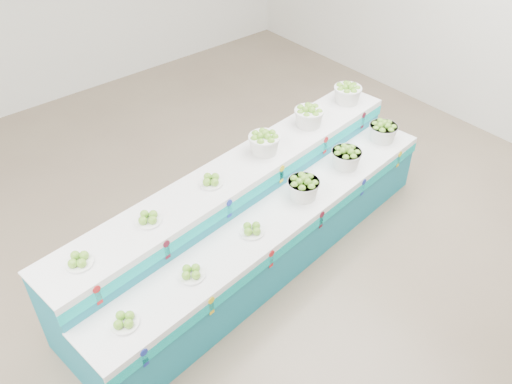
% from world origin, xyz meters
% --- Properties ---
extents(ground, '(10.00, 10.00, 0.00)m').
position_xyz_m(ground, '(0.00, 0.00, 0.00)').
color(ground, '#73604D').
rests_on(ground, ground).
extents(display_stand, '(4.59, 1.67, 1.02)m').
position_xyz_m(display_stand, '(0.78, 0.27, 0.51)').
color(display_stand, teal).
rests_on(display_stand, ground).
extents(plate_lower_left, '(0.27, 0.27, 0.10)m').
position_xyz_m(plate_lower_left, '(-1.01, -0.22, 0.77)').
color(plate_lower_left, white).
rests_on(plate_lower_left, display_stand).
extents(plate_lower_mid, '(0.27, 0.27, 0.10)m').
position_xyz_m(plate_lower_mid, '(-0.30, -0.13, 0.77)').
color(plate_lower_mid, white).
rests_on(plate_lower_mid, display_stand).
extents(plate_lower_right, '(0.27, 0.27, 0.10)m').
position_xyz_m(plate_lower_right, '(0.47, -0.05, 0.77)').
color(plate_lower_right, white).
rests_on(plate_lower_right, display_stand).
extents(basket_lower_left, '(0.37, 0.37, 0.25)m').
position_xyz_m(basket_lower_left, '(1.23, 0.04, 0.84)').
color(basket_lower_left, silver).
rests_on(basket_lower_left, display_stand).
extents(basket_lower_mid, '(0.37, 0.37, 0.25)m').
position_xyz_m(basket_lower_mid, '(1.97, 0.13, 0.84)').
color(basket_lower_mid, silver).
rests_on(basket_lower_mid, display_stand).
extents(basket_lower_right, '(0.37, 0.37, 0.25)m').
position_xyz_m(basket_lower_right, '(2.70, 0.22, 0.84)').
color(basket_lower_right, silver).
rests_on(basket_lower_right, display_stand).
extents(plate_upper_left, '(0.27, 0.27, 0.10)m').
position_xyz_m(plate_upper_left, '(-1.07, 0.33, 1.07)').
color(plate_upper_left, white).
rests_on(plate_upper_left, display_stand).
extents(plate_upper_mid, '(0.27, 0.27, 0.10)m').
position_xyz_m(plate_upper_mid, '(-0.36, 0.42, 1.07)').
color(plate_upper_mid, white).
rests_on(plate_upper_mid, display_stand).
extents(plate_upper_right, '(0.27, 0.27, 0.10)m').
position_xyz_m(plate_upper_right, '(0.40, 0.51, 1.07)').
color(plate_upper_right, white).
rests_on(plate_upper_right, display_stand).
extents(basket_upper_left, '(0.37, 0.37, 0.25)m').
position_xyz_m(basket_upper_left, '(1.16, 0.60, 1.14)').
color(basket_upper_left, silver).
rests_on(basket_upper_left, display_stand).
extents(basket_upper_mid, '(0.37, 0.37, 0.25)m').
position_xyz_m(basket_upper_mid, '(1.90, 0.68, 1.14)').
color(basket_upper_mid, silver).
rests_on(basket_upper_mid, display_stand).
extents(basket_upper_right, '(0.37, 0.37, 0.25)m').
position_xyz_m(basket_upper_right, '(2.63, 0.77, 1.14)').
color(basket_upper_right, silver).
rests_on(basket_upper_right, display_stand).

